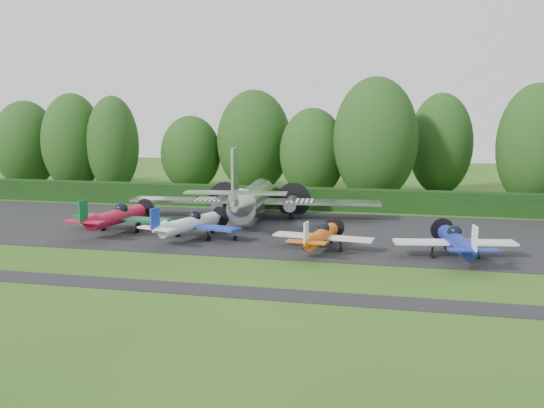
% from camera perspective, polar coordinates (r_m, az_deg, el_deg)
% --- Properties ---
extents(ground, '(160.00, 160.00, 0.00)m').
position_cam_1_polar(ground, '(36.11, -1.24, -5.58)').
color(ground, '#244F16').
rests_on(ground, ground).
extents(apron, '(70.00, 18.00, 0.01)m').
position_cam_1_polar(apron, '(45.64, 1.87, -2.60)').
color(apron, black).
rests_on(apron, ground).
extents(taxiway_verge, '(70.00, 2.00, 0.00)m').
position_cam_1_polar(taxiway_verge, '(30.54, -4.05, -8.23)').
color(taxiway_verge, black).
rests_on(taxiway_verge, ground).
extents(hedgerow, '(90.00, 1.60, 2.00)m').
position_cam_1_polar(hedgerow, '(56.31, 4.05, -0.51)').
color(hedgerow, black).
rests_on(hedgerow, ground).
extents(transport_plane, '(20.98, 16.09, 6.72)m').
position_cam_1_polar(transport_plane, '(49.55, -1.92, 0.47)').
color(transport_plane, silver).
rests_on(transport_plane, ground).
extents(light_plane_red, '(7.87, 8.27, 3.02)m').
position_cam_1_polar(light_plane_red, '(46.19, -14.41, -1.15)').
color(light_plane_red, '#B61031').
rests_on(light_plane_red, ground).
extents(light_plane_white, '(7.27, 7.65, 2.80)m').
position_cam_1_polar(light_plane_white, '(42.69, -7.76, -1.87)').
color(light_plane_white, white).
rests_on(light_plane_white, ground).
extents(light_plane_orange, '(6.53, 6.87, 2.51)m').
position_cam_1_polar(light_plane_orange, '(38.95, 4.65, -3.00)').
color(light_plane_orange, '#E2560D').
rests_on(light_plane_orange, ground).
extents(light_plane_blue, '(7.35, 7.72, 2.82)m').
position_cam_1_polar(light_plane_blue, '(38.25, 17.00, -3.36)').
color(light_plane_blue, navy).
rests_on(light_plane_blue, ground).
extents(tree_0, '(8.47, 8.47, 12.48)m').
position_cam_1_polar(tree_0, '(61.80, 9.68, 6.00)').
color(tree_0, black).
rests_on(tree_0, ground).
extents(tree_1, '(6.96, 6.96, 11.14)m').
position_cam_1_polar(tree_1, '(73.16, -18.26, 5.54)').
color(tree_1, black).
rests_on(tree_1, ground).
extents(tree_2, '(7.25, 7.25, 11.64)m').
position_cam_1_polar(tree_2, '(61.58, 23.61, 5.01)').
color(tree_2, black).
rests_on(tree_2, ground).
extents(tree_3, '(8.28, 8.28, 11.45)m').
position_cam_1_polar(tree_3, '(67.98, -1.70, 5.90)').
color(tree_3, black).
rests_on(tree_3, ground).
extents(tree_5, '(7.56, 7.56, 10.35)m').
position_cam_1_polar(tree_5, '(77.88, -22.16, 5.20)').
color(tree_5, black).
rests_on(tree_5, ground).
extents(tree_6, '(6.85, 6.85, 11.05)m').
position_cam_1_polar(tree_6, '(68.57, 15.60, 5.44)').
color(tree_6, black).
rests_on(tree_6, ground).
extents(tree_8, '(6.88, 6.88, 8.59)m').
position_cam_1_polar(tree_8, '(70.32, -7.65, 4.74)').
color(tree_8, black).
rests_on(tree_8, ground).
extents(tree_9, '(6.91, 6.91, 9.42)m').
position_cam_1_polar(tree_9, '(63.87, 3.83, 4.81)').
color(tree_9, black).
rests_on(tree_9, ground).
extents(tree_10, '(5.76, 5.76, 10.80)m').
position_cam_1_polar(tree_10, '(70.38, -14.74, 5.44)').
color(tree_10, black).
rests_on(tree_10, ground).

